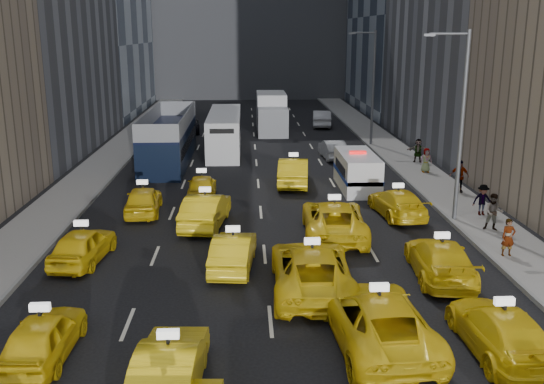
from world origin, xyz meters
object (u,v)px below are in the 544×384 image
at_px(nypd_van, 357,172).
at_px(double_decker, 169,137).
at_px(pedestrian_0, 508,237).
at_px(city_bus, 225,132).
at_px(box_truck, 272,113).

xyz_separation_m(nypd_van, double_decker, (-11.79, 7.93, 0.74)).
bearing_deg(nypd_van, pedestrian_0, -72.58).
height_order(nypd_van, city_bus, city_bus).
xyz_separation_m(nypd_van, city_bus, (-8.05, 12.11, 0.44)).
xyz_separation_m(city_bus, pedestrian_0, (12.08, -23.62, -0.52)).
xyz_separation_m(double_decker, pedestrian_0, (15.81, -19.44, -0.83)).
bearing_deg(city_bus, nypd_van, -56.72).
xyz_separation_m(double_decker, box_truck, (7.72, 12.93, -0.04)).
bearing_deg(double_decker, pedestrian_0, -54.70).
relative_size(nypd_van, city_bus, 0.46).
bearing_deg(box_truck, pedestrian_0, -73.12).
bearing_deg(pedestrian_0, box_truck, 101.66).
xyz_separation_m(nypd_van, pedestrian_0, (4.02, -11.52, -0.08)).
height_order(city_bus, pedestrian_0, city_bus).
distance_m(double_decker, city_bus, 5.62).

